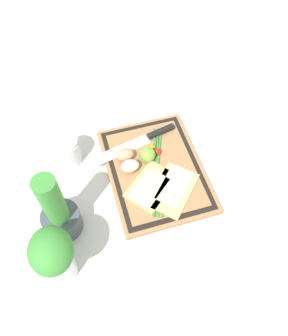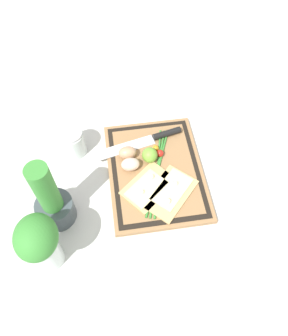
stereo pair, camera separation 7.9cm
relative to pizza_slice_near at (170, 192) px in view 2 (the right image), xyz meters
name	(u,v)px [view 2 (the right image)]	position (x,y,z in m)	size (l,w,h in m)	color
ground_plane	(155,173)	(0.09, 0.03, -0.02)	(6.00, 6.00, 0.00)	silver
cutting_board	(156,171)	(0.09, 0.03, -0.01)	(0.41, 0.30, 0.02)	#997047
pizza_slice_near	(170,192)	(0.00, 0.00, 0.00)	(0.20, 0.20, 0.02)	tan
pizza_slice_far	(148,187)	(0.03, 0.06, 0.00)	(0.19, 0.19, 0.02)	tan
knife	(153,138)	(0.21, 0.02, 0.00)	(0.10, 0.30, 0.02)	silver
egg_brown	(127,153)	(0.16, 0.11, 0.02)	(0.04, 0.06, 0.04)	tan
egg_pink	(130,164)	(0.11, 0.11, 0.02)	(0.04, 0.06, 0.04)	beige
lime	(150,155)	(0.13, 0.04, 0.02)	(0.05, 0.05, 0.05)	#70A838
cherry_tomato_red	(160,153)	(0.14, 0.01, 0.01)	(0.02, 0.02, 0.02)	red
cherry_tomato_yellow	(156,148)	(0.17, 0.02, 0.01)	(0.02, 0.02, 0.02)	orange
scallion_bunch	(158,171)	(0.08, 0.02, 0.00)	(0.33, 0.13, 0.01)	#388433
herb_pot	(52,202)	(-0.02, 0.34, 0.06)	(0.11, 0.11, 0.26)	#3D474C
sauce_jar	(72,143)	(0.22, 0.29, 0.02)	(0.09, 0.09, 0.10)	silver
herb_glass	(40,242)	(-0.15, 0.36, 0.10)	(0.12, 0.11, 0.21)	silver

